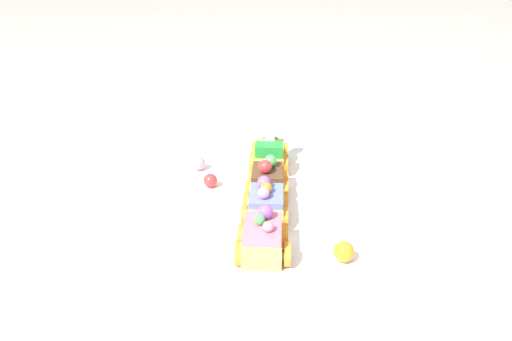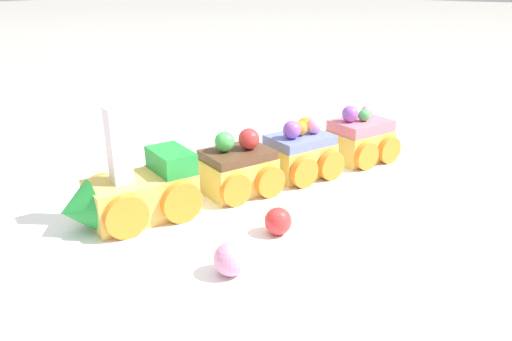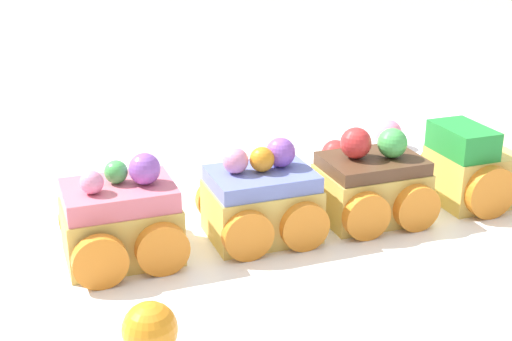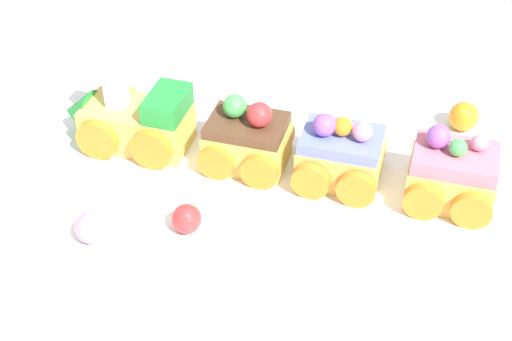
{
  "view_description": "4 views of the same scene",
  "coord_description": "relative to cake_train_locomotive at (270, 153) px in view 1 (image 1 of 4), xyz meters",
  "views": [
    {
      "loc": [
        -0.7,
        0.16,
        0.4
      ],
      "look_at": [
        -0.04,
        0.01,
        0.08
      ],
      "focal_mm": 35.0,
      "sensor_mm": 36.0,
      "label": 1
    },
    {
      "loc": [
        0.37,
        0.3,
        0.22
      ],
      "look_at": [
        0.01,
        0.0,
        0.04
      ],
      "focal_mm": 35.0,
      "sensor_mm": 36.0,
      "label": 2
    },
    {
      "loc": [
        -0.33,
        -0.35,
        0.23
      ],
      "look_at": [
        -0.05,
        0.04,
        0.04
      ],
      "focal_mm": 50.0,
      "sensor_mm": 36.0,
      "label": 3
    },
    {
      "loc": [
        0.0,
        0.48,
        0.41
      ],
      "look_at": [
        0.0,
        0.01,
        0.03
      ],
      "focal_mm": 50.0,
      "sensor_mm": 36.0,
      "label": 4
    }
  ],
  "objects": [
    {
      "name": "ground_plane",
      "position": [
        -0.12,
        0.05,
        -0.04
      ],
      "size": [
        10.0,
        10.0,
        0.0
      ],
      "primitive_type": "plane",
      "color": "gray"
    },
    {
      "name": "gumball_pink",
      "position": [
        0.01,
        0.13,
        -0.01
      ],
      "size": [
        0.03,
        0.03,
        0.03
      ],
      "primitive_type": "sphere",
      "color": "pink",
      "rests_on": "display_board"
    },
    {
      "name": "gumball_red",
      "position": [
        -0.06,
        0.12,
        -0.01
      ],
      "size": [
        0.02,
        0.02,
        0.02
      ],
      "primitive_type": "sphere",
      "color": "red",
      "rests_on": "display_board"
    },
    {
      "name": "cake_car_strawberry",
      "position": [
        -0.28,
        0.08,
        -0.0
      ],
      "size": [
        0.09,
        0.09,
        0.07
      ],
      "rotation": [
        0.0,
        0.0,
        -0.28
      ],
      "color": "#E0BC56",
      "rests_on": "display_board"
    },
    {
      "name": "display_board",
      "position": [
        -0.12,
        0.05,
        -0.03
      ],
      "size": [
        0.81,
        0.4,
        0.01
      ],
      "primitive_type": "cube",
      "color": "white",
      "rests_on": "ground_plane"
    },
    {
      "name": "gumball_orange",
      "position": [
        -0.31,
        -0.02,
        -0.01
      ],
      "size": [
        0.03,
        0.03,
        0.03
      ],
      "primitive_type": "sphere",
      "color": "orange",
      "rests_on": "display_board"
    },
    {
      "name": "cake_train_locomotive",
      "position": [
        0.0,
        0.0,
        0.0
      ],
      "size": [
        0.13,
        0.09,
        0.11
      ],
      "rotation": [
        0.0,
        0.0,
        -0.28
      ],
      "color": "#E0BC56",
      "rests_on": "display_board"
    },
    {
      "name": "cake_car_chocolate",
      "position": [
        -0.11,
        0.03,
        -0.0
      ],
      "size": [
        0.09,
        0.09,
        0.07
      ],
      "rotation": [
        0.0,
        0.0,
        -0.28
      ],
      "color": "#E0BC56",
      "rests_on": "display_board"
    },
    {
      "name": "cake_car_blueberry",
      "position": [
        -0.19,
        0.05,
        -0.0
      ],
      "size": [
        0.09,
        0.09,
        0.07
      ],
      "rotation": [
        0.0,
        0.0,
        -0.28
      ],
      "color": "#E0BC56",
      "rests_on": "display_board"
    }
  ]
}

